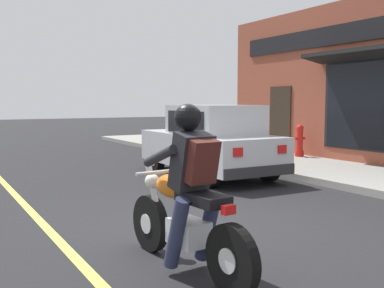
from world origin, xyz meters
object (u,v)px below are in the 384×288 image
object	(u,v)px
trash_bin	(223,134)
fire_hydrant	(300,141)
motorcycle_with_rider	(187,202)
car_hatchback	(210,142)

from	to	relation	value
trash_bin	fire_hydrant	bearing A→B (deg)	-74.36
motorcycle_with_rider	car_hatchback	world-z (taller)	motorcycle_with_rider
car_hatchback	fire_hydrant	size ratio (longest dim) A/B	4.34
motorcycle_with_rider	fire_hydrant	xyz separation A→B (m)	(6.68, 5.41, -0.11)
trash_bin	car_hatchback	bearing A→B (deg)	-127.98
motorcycle_with_rider	trash_bin	xyz separation A→B (m)	(5.94, 8.06, -0.04)
motorcycle_with_rider	car_hatchback	distance (m)	5.58
motorcycle_with_rider	trash_bin	distance (m)	10.01
car_hatchback	fire_hydrant	bearing A→B (deg)	13.65
fire_hydrant	trash_bin	xyz separation A→B (m)	(-0.74, 2.65, 0.06)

